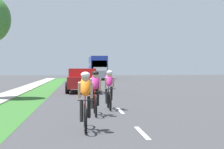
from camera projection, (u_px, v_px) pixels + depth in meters
name	position (u px, v px, depth m)	size (l,w,h in m)	color
ground_plane	(105.00, 95.00, 21.29)	(120.00, 120.00, 0.00)	#38383A
grass_verge	(34.00, 96.00, 20.88)	(1.83, 70.00, 0.01)	#2D6026
sidewalk_concrete	(6.00, 96.00, 20.72)	(1.43, 70.00, 0.10)	#9E998E
lane_markings_center	(101.00, 91.00, 25.27)	(0.12, 53.13, 0.01)	white
cyclist_lead	(85.00, 100.00, 9.31)	(0.42, 1.72, 1.58)	black
cyclist_trailing	(95.00, 92.00, 12.34)	(0.42, 1.72, 1.58)	black
cyclist_distant	(109.00, 89.00, 14.13)	(0.42, 1.72, 1.58)	black
pickup_red	(82.00, 80.00, 24.15)	(2.22, 5.10, 1.64)	red
sedan_white	(80.00, 77.00, 36.92)	(1.98, 4.30, 1.52)	silver
suv_silver	(100.00, 73.00, 48.62)	(2.15, 4.70, 1.79)	#A5A8AD
bus_blue	(97.00, 66.00, 57.24)	(2.78, 11.60, 3.48)	#23389E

